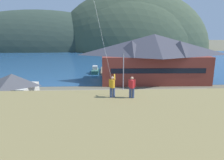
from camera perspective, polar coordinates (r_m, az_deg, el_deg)
ground_plane at (r=27.24m, az=1.34°, el=-11.58°), size 600.00×600.00×0.00m
parking_lot_pad at (r=31.82m, az=0.74°, el=-7.71°), size 40.00×20.00×0.10m
bay_water at (r=85.44m, az=-1.36°, el=5.61°), size 360.00×84.00×0.03m
far_hill_west_ridge at (r=149.90m, az=-20.19°, el=8.13°), size 136.90×46.83×52.98m
far_hill_east_peak at (r=138.42m, az=5.79°, el=8.50°), size 86.90×54.98×69.22m
far_hill_center_saddle at (r=147.19m, az=5.80°, el=8.78°), size 107.85×66.86×82.11m
harbor_lodge at (r=48.75m, az=11.76°, el=6.54°), size 25.88×12.32×11.16m
storage_shed_near_lot at (r=34.93m, az=-26.25°, el=-2.52°), size 7.10×6.35×5.32m
storage_shed_waterside at (r=47.29m, az=2.30°, el=2.36°), size 5.43×5.55×4.78m
wharf_dock at (r=59.84m, az=-1.65°, el=2.61°), size 3.20×10.73×0.70m
moored_boat_wharfside at (r=58.52m, az=-4.83°, el=2.69°), size 2.03×5.97×2.16m
moored_boat_outer_mooring at (r=58.14m, az=2.00°, el=2.66°), size 3.56×8.48×2.16m
parked_car_front_row_end at (r=26.60m, az=7.53°, el=-9.83°), size 4.29×2.24×1.82m
parked_car_mid_row_far at (r=35.44m, az=23.03°, el=-4.85°), size 4.34×2.35×1.82m
parked_car_mid_row_center at (r=34.25m, az=-12.04°, el=-4.67°), size 4.26×2.17×1.82m
parked_car_mid_row_near at (r=31.90m, az=0.70°, el=-5.72°), size 4.29×2.24×1.82m
parked_car_front_row_red at (r=27.15m, az=-9.50°, el=-9.40°), size 4.35×2.36×1.82m
parked_car_back_row_right at (r=33.41m, az=14.62°, el=-5.27°), size 4.28×2.22×1.82m
parking_light_pole at (r=36.06m, az=3.25°, el=2.20°), size 0.24×0.78×7.77m
person_kite_flyer at (r=16.05m, az=0.10°, el=-1.72°), size 0.52×0.66×1.86m
person_companion at (r=16.02m, az=5.67°, el=-1.88°), size 0.54×0.40×1.74m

